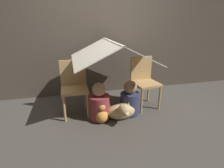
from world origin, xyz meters
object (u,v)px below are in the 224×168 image
(chair_right, at_px, (144,80))
(person_front, at_px, (99,104))
(dog, at_px, (122,111))
(person_second, at_px, (130,100))
(chair_left, at_px, (74,85))

(chair_right, distance_m, person_front, 0.91)
(chair_right, distance_m, dog, 0.73)
(person_second, bearing_deg, chair_right, 37.23)
(chair_left, xyz_separation_m, chair_right, (1.18, -0.00, 0.00))
(chair_right, distance_m, person_second, 0.49)
(chair_left, distance_m, dog, 0.85)
(chair_right, bearing_deg, person_second, -150.30)
(chair_left, bearing_deg, dog, -32.20)
(chair_left, xyz_separation_m, person_front, (0.35, -0.28, -0.24))
(person_front, bearing_deg, chair_left, 141.35)
(person_front, bearing_deg, dog, -22.41)
(person_second, relative_size, dog, 1.26)
(dog, bearing_deg, chair_right, 38.34)
(chair_left, height_order, chair_right, same)
(chair_right, bearing_deg, chair_left, 172.44)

